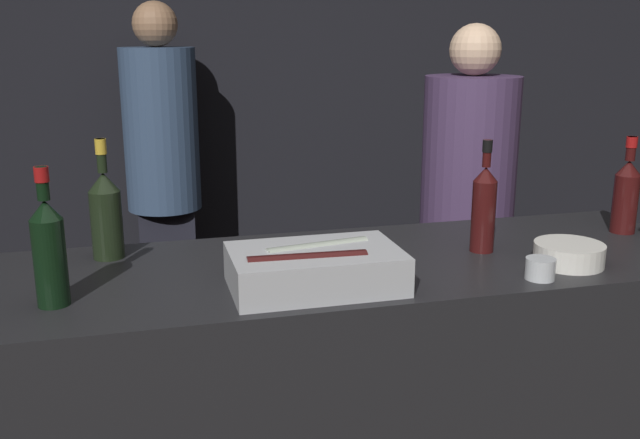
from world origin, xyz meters
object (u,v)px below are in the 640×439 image
candle_votive (540,269)px  person_blond_tee (163,173)px  champagne_bottle (106,212)px  red_wine_bottle_burgundy (49,249)px  red_wine_bottle_tall (626,193)px  person_in_hoodie (467,210)px  ice_bin_with_bottles (315,267)px  bowl_white (569,253)px  red_wine_bottle_black_foil (484,206)px

candle_votive → person_blond_tee: size_ratio=0.04×
champagne_bottle → person_blond_tee: 1.51m
red_wine_bottle_burgundy → red_wine_bottle_tall: red_wine_bottle_burgundy is taller
person_in_hoodie → person_blond_tee: 1.47m
ice_bin_with_bottles → person_blond_tee: (-0.29, 1.87, -0.10)m
bowl_white → person_blond_tee: size_ratio=0.10×
red_wine_bottle_burgundy → red_wine_bottle_black_foil: bearing=6.6°
candle_votive → champagne_bottle: 1.19m
candle_votive → red_wine_bottle_black_foil: red_wine_bottle_black_foil is taller
red_wine_bottle_tall → red_wine_bottle_black_foil: red_wine_bottle_black_foil is taller
bowl_white → red_wine_bottle_tall: 0.45m
champagne_bottle → bowl_white: bearing=-17.5°
red_wine_bottle_burgundy → champagne_bottle: size_ratio=0.97×
red_wine_bottle_burgundy → candle_votive: bearing=-6.0°
red_wine_bottle_black_foil → person_in_hoodie: 1.02m
ice_bin_with_bottles → red_wine_bottle_burgundy: red_wine_bottle_burgundy is taller
champagne_bottle → red_wine_bottle_black_foil: bearing=-11.3°
red_wine_bottle_tall → red_wine_bottle_burgundy: bearing=-173.1°
candle_votive → red_wine_bottle_burgundy: 1.22m
ice_bin_with_bottles → person_blond_tee: bearing=98.8°
person_in_hoodie → ice_bin_with_bottles: bearing=175.7°
candle_votive → champagne_bottle: (-1.09, 0.47, 0.10)m
ice_bin_with_bottles → person_in_hoodie: person_in_hoodie is taller
red_wine_bottle_black_foil → person_in_hoodie: (0.40, 0.90, -0.25)m
bowl_white → red_wine_bottle_burgundy: bearing=178.2°
ice_bin_with_bottles → candle_votive: 0.59m
ice_bin_with_bottles → red_wine_bottle_tall: size_ratio=1.38×
champagne_bottle → person_blond_tee: size_ratio=0.18×
ice_bin_with_bottles → red_wine_bottle_black_foil: size_ratio=1.29×
red_wine_bottle_burgundy → person_in_hoodie: 1.90m
ice_bin_with_bottles → red_wine_bottle_black_foil: (0.55, 0.18, 0.08)m
ice_bin_with_bottles → red_wine_bottle_burgundy: 0.63m
ice_bin_with_bottles → red_wine_bottle_tall: (1.08, 0.25, 0.07)m
ice_bin_with_bottles → candle_votive: (0.58, -0.09, -0.03)m
ice_bin_with_bottles → candle_votive: ice_bin_with_bottles is taller
person_in_hoodie → red_wine_bottle_tall: bearing=-133.7°
ice_bin_with_bottles → red_wine_bottle_black_foil: 0.58m
candle_votive → person_in_hoodie: size_ratio=0.04×
candle_votive → champagne_bottle: size_ratio=0.23×
champagne_bottle → red_wine_bottle_burgundy: bearing=-108.6°
ice_bin_with_bottles → person_in_hoodie: bearing=48.6°
person_in_hoodie → red_wine_bottle_black_foil: bearing=-166.8°
ice_bin_with_bottles → red_wine_bottle_burgundy: bearing=176.2°
red_wine_bottle_tall → person_in_hoodie: (-0.14, 0.83, -0.24)m
bowl_white → champagne_bottle: champagne_bottle is taller
bowl_white → red_wine_bottle_black_foil: (-0.17, 0.18, 0.10)m
ice_bin_with_bottles → bowl_white: (0.72, -0.00, -0.02)m
champagne_bottle → ice_bin_with_bottles: bearing=-37.4°
red_wine_bottle_burgundy → person_blond_tee: person_blond_tee is taller
red_wine_bottle_tall → red_wine_bottle_black_foil: (-0.53, -0.07, 0.01)m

